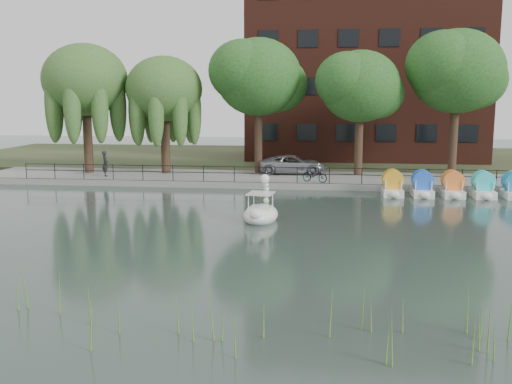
% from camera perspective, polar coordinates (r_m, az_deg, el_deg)
% --- Properties ---
extents(ground_plane, '(120.00, 120.00, 0.00)m').
position_cam_1_polar(ground_plane, '(23.22, -2.41, -4.75)').
color(ground_plane, '#3E4E47').
extents(promenade, '(40.00, 6.00, 0.40)m').
position_cam_1_polar(promenade, '(38.78, 1.37, 1.30)').
color(promenade, gray).
rests_on(promenade, ground_plane).
extents(kerb, '(40.00, 0.25, 0.40)m').
position_cam_1_polar(kerb, '(35.88, 0.92, 0.63)').
color(kerb, gray).
rests_on(kerb, ground_plane).
extents(land_strip, '(60.00, 22.00, 0.36)m').
position_cam_1_polar(land_strip, '(52.63, 2.83, 3.41)').
color(land_strip, '#47512D').
rests_on(land_strip, ground_plane).
extents(railing, '(32.00, 0.05, 1.00)m').
position_cam_1_polar(railing, '(35.94, 0.96, 2.17)').
color(railing, black).
rests_on(railing, promenade).
extents(apartment_building, '(20.00, 10.07, 18.00)m').
position_cam_1_polar(apartment_building, '(52.42, 10.77, 13.29)').
color(apartment_building, '#4C1E16').
rests_on(apartment_building, land_strip).
extents(willow_left, '(5.88, 5.88, 9.01)m').
position_cam_1_polar(willow_left, '(42.16, -16.72, 10.65)').
color(willow_left, '#473323').
rests_on(willow_left, promenade).
extents(willow_mid, '(5.32, 5.32, 8.15)m').
position_cam_1_polar(willow_mid, '(40.77, -9.17, 10.10)').
color(willow_mid, '#473323').
rests_on(willow_mid, promenade).
extents(broadleaf_center, '(6.00, 6.00, 9.25)m').
position_cam_1_polar(broadleaf_center, '(40.51, 0.25, 11.38)').
color(broadleaf_center, '#473323').
rests_on(broadleaf_center, promenade).
extents(broadleaf_right, '(5.40, 5.40, 8.32)m').
position_cam_1_polar(broadleaf_right, '(39.80, 10.39, 10.29)').
color(broadleaf_right, '#473323').
rests_on(broadleaf_right, promenade).
extents(broadleaf_far, '(6.30, 6.30, 9.71)m').
position_cam_1_polar(broadleaf_far, '(41.71, 19.47, 11.26)').
color(broadleaf_far, '#473323').
rests_on(broadleaf_far, promenade).
extents(minivan, '(2.79, 5.54, 1.50)m').
position_cam_1_polar(minivan, '(40.01, 3.74, 2.90)').
color(minivan, gray).
rests_on(minivan, promenade).
extents(bicycle, '(1.34, 1.80, 1.00)m').
position_cam_1_polar(bicycle, '(36.17, 5.91, 1.78)').
color(bicycle, gray).
rests_on(bicycle, promenade).
extents(pedestrian, '(0.77, 0.86, 1.98)m').
position_cam_1_polar(pedestrian, '(39.96, -14.85, 2.94)').
color(pedestrian, black).
rests_on(pedestrian, promenade).
extents(swan_boat, '(1.84, 2.64, 2.09)m').
position_cam_1_polar(swan_boat, '(26.59, 0.51, -1.91)').
color(swan_boat, white).
rests_on(swan_boat, ground_plane).
extents(pedal_boat_row, '(11.35, 1.70, 1.40)m').
position_cam_1_polar(pedal_boat_row, '(35.20, 21.76, 0.46)').
color(pedal_boat_row, white).
rests_on(pedal_boat_row, ground_plane).
extents(reed_bank, '(24.00, 2.40, 1.20)m').
position_cam_1_polar(reed_bank, '(13.80, -0.48, -12.20)').
color(reed_bank, '#669938').
rests_on(reed_bank, ground_plane).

